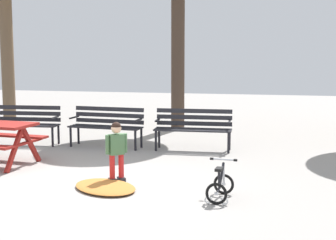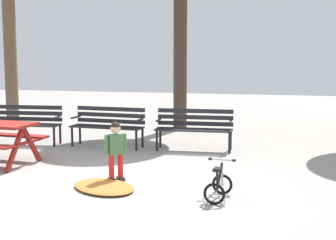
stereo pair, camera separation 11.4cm
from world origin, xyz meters
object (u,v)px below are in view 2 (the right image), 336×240
Objects in this scene: park_bench_far_left at (26,121)px; child_standing at (116,147)px; park_bench_left at (108,123)px; kids_bicycle at (218,185)px; park_bench_right at (194,126)px.

park_bench_far_left is 4.11m from child_standing.
child_standing is (3.08, -2.72, 0.04)m from park_bench_far_left.
park_bench_left reaches higher than kids_bicycle.
park_bench_far_left and park_bench_left have the same top height.
kids_bicycle is (2.88, -3.43, -0.31)m from park_bench_left.
kids_bicycle is at bearing -19.57° from child_standing.
child_standing reaches higher than kids_bicycle.
park_bench_right is at bearing 2.22° from park_bench_far_left.
child_standing is (-0.72, -2.87, 0.04)m from park_bench_right.
park_bench_left is at bearing 130.04° from kids_bicycle.
park_bench_far_left is 1.00× the size of park_bench_left.
child_standing is at bearing -104.06° from park_bench_right.
park_bench_far_left is 1.71× the size of child_standing.
park_bench_left is at bearing 112.52° from child_standing.
park_bench_left is 1.71× the size of child_standing.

